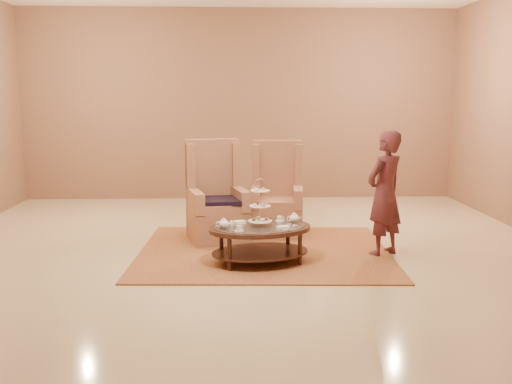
{
  "coord_description": "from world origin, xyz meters",
  "views": [
    {
      "loc": [
        -0.16,
        -6.69,
        1.94
      ],
      "look_at": [
        0.14,
        0.2,
        0.76
      ],
      "focal_mm": 40.0,
      "sensor_mm": 36.0,
      "label": 1
    }
  ],
  "objects_px": {
    "armchair_left": "(216,206)",
    "armchair_right": "(277,203)",
    "tea_table": "(260,233)",
    "person": "(385,193)"
  },
  "relations": [
    {
      "from": "armchair_left",
      "to": "armchair_right",
      "type": "relative_size",
      "value": 1.03
    },
    {
      "from": "armchair_left",
      "to": "person",
      "type": "distance_m",
      "value": 2.25
    },
    {
      "from": "tea_table",
      "to": "armchair_right",
      "type": "distance_m",
      "value": 1.5
    },
    {
      "from": "armchair_left",
      "to": "person",
      "type": "bearing_deg",
      "value": -36.29
    },
    {
      "from": "armchair_left",
      "to": "person",
      "type": "xyz_separation_m",
      "value": [
        2.06,
        -0.85,
        0.31
      ]
    },
    {
      "from": "person",
      "to": "armchair_left",
      "type": "bearing_deg",
      "value": -60.19
    },
    {
      "from": "armchair_right",
      "to": "person",
      "type": "height_order",
      "value": "person"
    },
    {
      "from": "armchair_left",
      "to": "armchair_right",
      "type": "distance_m",
      "value": 0.9
    },
    {
      "from": "armchair_left",
      "to": "person",
      "type": "height_order",
      "value": "person"
    },
    {
      "from": "armchair_left",
      "to": "armchair_right",
      "type": "height_order",
      "value": "armchair_left"
    }
  ]
}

